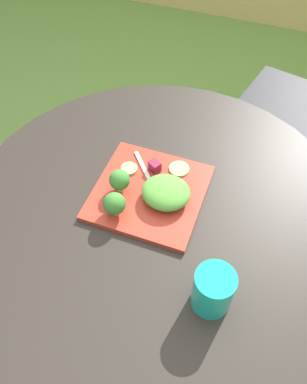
% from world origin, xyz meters
% --- Properties ---
extents(ground_plane, '(12.00, 12.00, 0.00)m').
position_xyz_m(ground_plane, '(0.00, 0.00, 0.00)').
color(ground_plane, '#669342').
extents(patio_table, '(0.99, 0.99, 0.71)m').
position_xyz_m(patio_table, '(0.00, 0.00, 0.48)').
color(patio_table, '#28231E').
rests_on(patio_table, ground_plane).
extents(salad_plate, '(0.27, 0.27, 0.01)m').
position_xyz_m(salad_plate, '(-0.04, 0.04, 0.72)').
color(salad_plate, '#AD3323').
rests_on(salad_plate, patio_table).
extents(drinking_glass, '(0.08, 0.08, 0.11)m').
position_xyz_m(drinking_glass, '(0.18, -0.18, 0.76)').
color(drinking_glass, '#149989').
rests_on(drinking_glass, patio_table).
extents(fork, '(0.11, 0.13, 0.00)m').
position_xyz_m(fork, '(-0.06, 0.08, 0.73)').
color(fork, silver).
rests_on(fork, salad_plate).
extents(lettuce_mound, '(0.12, 0.11, 0.05)m').
position_xyz_m(lettuce_mound, '(0.01, 0.03, 0.75)').
color(lettuce_mound, '#519338').
rests_on(lettuce_mound, salad_plate).
extents(broccoli_floret_0, '(0.05, 0.05, 0.06)m').
position_xyz_m(broccoli_floret_0, '(-0.11, 0.02, 0.76)').
color(broccoli_floret_0, '#99B770').
rests_on(broccoli_floret_0, salad_plate).
extents(broccoli_floret_1, '(0.05, 0.05, 0.06)m').
position_xyz_m(broccoli_floret_1, '(-0.09, -0.05, 0.76)').
color(broccoli_floret_1, '#99B770').
rests_on(broccoli_floret_1, salad_plate).
extents(cucumber_slice_0, '(0.04, 0.04, 0.01)m').
position_xyz_m(cucumber_slice_0, '(-0.11, 0.09, 0.73)').
color(cucumber_slice_0, '#8EB766').
rests_on(cucumber_slice_0, salad_plate).
extents(cucumber_slice_1, '(0.05, 0.05, 0.01)m').
position_xyz_m(cucumber_slice_1, '(0.01, 0.13, 0.73)').
color(cucumber_slice_1, '#8EB766').
rests_on(cucumber_slice_1, salad_plate).
extents(beet_chunk_0, '(0.04, 0.03, 0.03)m').
position_xyz_m(beet_chunk_0, '(-0.05, 0.11, 0.74)').
color(beet_chunk_0, maroon).
rests_on(beet_chunk_0, salad_plate).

